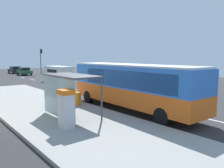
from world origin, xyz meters
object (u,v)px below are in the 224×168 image
ticket_machine (66,108)px  bus (131,84)px  sedan_near (24,71)px  recycling_bin_yellow (73,97)px  recycling_bin_orange (77,98)px  traffic_light_near_side (41,58)px  bus_shelter (66,85)px  sedan_far (15,70)px  white_van (58,73)px  recycling_bin_red (68,96)px

ticket_machine → bus: bearing=12.2°
sedan_near → ticket_machine: ticket_machine is taller
sedan_near → recycling_bin_yellow: bearing=-101.7°
recycling_bin_orange → recycling_bin_yellow: bearing=90.0°
traffic_light_near_side → bus_shelter: bearing=-109.5°
sedan_far → recycling_bin_yellow: sedan_far is taller
bus → sedan_far: size_ratio=2.49×
white_van → recycling_bin_red: bearing=-113.1°
sedan_near → recycling_bin_red: (-6.50, -30.56, -0.14)m
sedan_far → recycling_bin_red: bearing=-100.0°
recycling_bin_red → traffic_light_near_side: traffic_light_near_side is taller
bus → bus_shelter: (-4.70, 0.57, 0.25)m
bus → traffic_light_near_side: size_ratio=2.10×
traffic_light_near_side → sedan_far: bearing=113.4°
white_van → traffic_light_near_side: bearing=77.3°
sedan_near → sedan_far: 6.43m
sedan_far → ticket_machine: (-9.68, -42.72, 0.38)m
bus → white_van: bearing=78.7°
recycling_bin_red → bus_shelter: bus_shelter is taller
recycling_bin_red → bus_shelter: (-2.21, -3.94, 1.44)m
bus_shelter → recycling_bin_orange: bearing=49.0°
recycling_bin_orange → recycling_bin_red: 1.40m
recycling_bin_yellow → recycling_bin_red: 0.70m
bus → recycling_bin_red: size_ratio=11.66×
recycling_bin_orange → white_van: bearing=68.7°
traffic_light_near_side → ticket_machine: bearing=-110.0°
sedan_near → recycling_bin_yellow: sedan_near is taller
bus → ticket_machine: 5.84m
sedan_far → bus_shelter: size_ratio=1.11×
white_van → sedan_far: white_van is taller
sedan_far → traffic_light_near_side: traffic_light_near_side is taller
recycling_bin_yellow → traffic_light_near_side: (9.70, 30.33, 2.83)m
white_van → recycling_bin_orange: white_van is taller
white_van → bus_shelter: size_ratio=1.30×
recycling_bin_yellow → bus_shelter: bearing=-124.3°
recycling_bin_orange → bus_shelter: size_ratio=0.24×
white_van → recycling_bin_orange: 17.61m
recycling_bin_orange → bus_shelter: 3.67m
sedan_far → bus_shelter: (-8.71, -40.93, 1.31)m
sedan_near → sedan_far: bearing=90.0°
recycling_bin_yellow → traffic_light_near_side: 31.96m
recycling_bin_orange → recycling_bin_yellow: same height
bus → recycling_bin_yellow: bus is taller
traffic_light_near_side → bus_shelter: size_ratio=1.32×
white_van → recycling_bin_red: size_ratio=5.48×
bus → recycling_bin_yellow: (-2.49, 3.81, -1.19)m
bus_shelter → sedan_near: bearing=75.8°
recycling_bin_red → recycling_bin_orange: bearing=-90.0°
sedan_near → traffic_light_near_side: 4.29m
bus → white_van: (3.91, 19.50, -0.50)m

